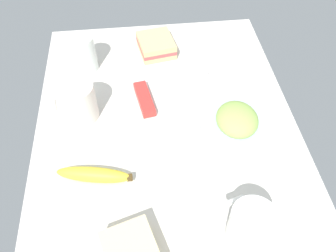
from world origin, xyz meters
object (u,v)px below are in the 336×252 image
snack_bar (144,99)px  coffee_mug_milky (250,228)px  plate_of_food (237,121)px  coffee_mug_black (78,101)px  spoon (206,72)px  banana (94,175)px  sandwich_side (155,45)px  glass_of_milk (85,55)px

snack_bar → coffee_mug_milky: bearing=13.8°
plate_of_food → snack_bar: size_ratio=1.54×
coffee_mug_black → spoon: (-12.00, 33.77, -4.71)cm
coffee_mug_black → banana: bearing=10.9°
coffee_mug_milky → banana: (-16.69, -29.27, -3.38)cm
plate_of_food → coffee_mug_black: bearing=-101.7°
plate_of_food → spoon: plate_of_food is taller
plate_of_food → banana: (11.19, -33.96, -0.16)cm
plate_of_food → snack_bar: bearing=-116.4°
sandwich_side → banana: bearing=-21.8°
glass_of_milk → banana: bearing=4.7°
glass_of_milk → snack_bar: 21.85cm
coffee_mug_black → coffee_mug_milky: size_ratio=1.00×
coffee_mug_milky → spoon: (-47.67, 0.85, -4.71)cm
coffee_mug_milky → coffee_mug_black: bearing=-137.3°
coffee_mug_black → sandwich_side: bearing=138.6°
banana → glass_of_milk: bearing=-175.3°
snack_bar → coffee_mug_black: bearing=-89.3°
plate_of_food → spoon: size_ratio=1.43×
coffee_mug_black → snack_bar: bearing=100.6°
banana → snack_bar: size_ratio=1.46×
coffee_mug_milky → snack_bar: size_ratio=0.95×
spoon → glass_of_milk: bearing=-100.5°
coffee_mug_black → glass_of_milk: size_ratio=1.05×
glass_of_milk → sandwich_side: bearing=104.5°
banana → snack_bar: bearing=150.8°
banana → snack_bar: 25.18cm
banana → coffee_mug_milky: bearing=60.3°
sandwich_side → banana: size_ratio=0.73×
spoon → plate_of_food: bearing=11.0°
glass_of_milk → banana: (37.15, 3.05, -2.83)cm
plate_of_food → spoon: (-19.78, -3.84, -1.48)cm
coffee_mug_milky → snack_bar: bearing=-156.3°
banana → spoon: 43.23cm
spoon → snack_bar: 19.99cm
coffee_mug_black → spoon: coffee_mug_black is taller
glass_of_milk → snack_bar: bearing=45.3°
coffee_mug_milky → snack_bar: coffee_mug_milky is taller
coffee_mug_black → banana: size_ratio=0.65×
coffee_mug_black → glass_of_milk: 18.19cm
plate_of_food → spoon: bearing=-169.0°
plate_of_food → snack_bar: (-10.78, -21.68, -0.87)cm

